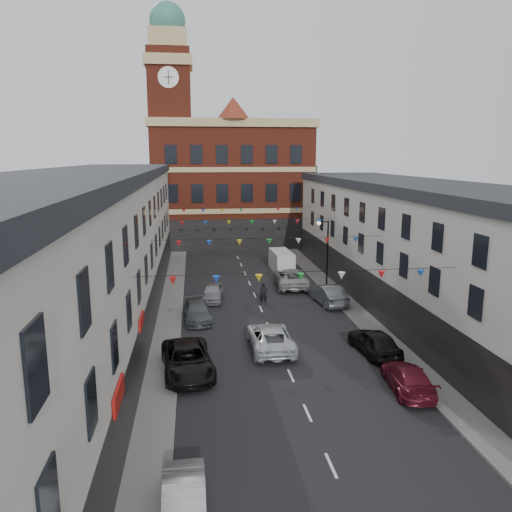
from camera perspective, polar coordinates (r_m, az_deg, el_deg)
name	(u,v)px	position (r m, az deg, el deg)	size (l,w,h in m)	color
ground	(278,348)	(31.23, 2.57, -10.45)	(160.00, 160.00, 0.00)	black
pavement_left	(166,340)	(32.72, -10.20, -9.44)	(1.80, 64.00, 0.15)	#605E5B
pavement_right	(375,331)	(34.75, 13.41, -8.32)	(1.80, 64.00, 0.15)	#605E5B
terrace_left	(78,265)	(30.98, -19.69, -0.94)	(8.40, 56.00, 10.70)	beige
terrace_right	(456,263)	(34.64, 21.94, -0.70)	(8.40, 56.00, 9.70)	beige
civic_building	(231,183)	(66.79, -2.89, 8.37)	(20.60, 13.30, 18.50)	maroon
clock_tower	(171,128)	(63.71, -9.70, 14.20)	(5.60, 5.60, 30.00)	maroon
distant_hill	(199,193)	(90.81, -6.55, 7.11)	(40.00, 14.00, 10.00)	#274520
street_lamp	(325,244)	(44.76, 7.88, 1.36)	(1.10, 0.36, 6.00)	black
car_left_b	(184,503)	(18.00, -8.22, -26.14)	(1.40, 4.02, 1.32)	#B1B4B9
car_left_c	(187,360)	(27.75, -7.84, -11.68)	(2.59, 5.62, 1.56)	black
car_left_d	(197,311)	(36.19, -6.74, -6.30)	(1.86, 4.59, 1.33)	#464A4E
car_left_e	(213,292)	(40.87, -4.98, -4.14)	(1.66, 4.13, 1.41)	gray
car_right_c	(408,378)	(26.85, 16.96, -13.19)	(1.85, 4.56, 1.32)	maroon
car_right_d	(374,342)	(30.85, 13.37, -9.51)	(1.81, 4.50, 1.53)	black
car_right_e	(328,294)	(40.22, 8.24, -4.32)	(1.71, 4.90, 1.61)	#4F5257
car_right_f	(291,278)	(45.01, 4.05, -2.52)	(2.74, 5.94, 1.65)	#9B9E9F
moving_car	(270,337)	(30.72, 1.66, -9.29)	(2.53, 5.48, 1.52)	silver
white_van	(281,261)	(50.95, 2.93, -0.61)	(1.81, 4.72, 2.09)	silver
pedestrian	(264,294)	(39.55, 0.87, -4.34)	(0.65, 0.43, 1.78)	black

